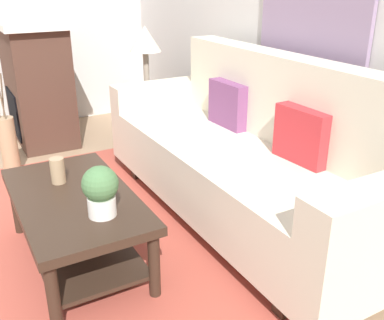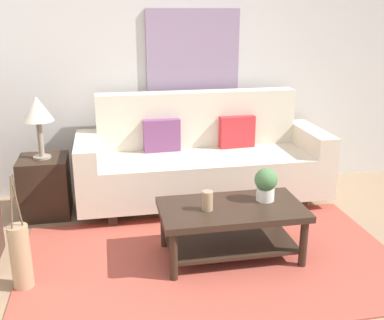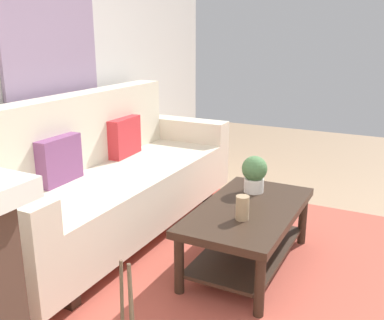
% 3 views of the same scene
% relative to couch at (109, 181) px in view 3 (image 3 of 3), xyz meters
% --- Properties ---
extents(ground_plane, '(9.23, 9.23, 0.00)m').
position_rel_couch_xyz_m(ground_plane, '(-0.17, -1.70, -0.43)').
color(ground_plane, '#9E7F60').
extents(wall_back, '(5.23, 0.10, 2.70)m').
position_rel_couch_xyz_m(wall_back, '(-0.17, 0.54, 0.92)').
color(wall_back, silver).
rests_on(wall_back, ground_plane).
extents(area_rug, '(2.89, 1.71, 0.01)m').
position_rel_couch_xyz_m(area_rug, '(-0.17, -1.20, -0.43)').
color(area_rug, '#B24C3D').
rests_on(area_rug, ground_plane).
extents(couch, '(2.42, 0.84, 1.08)m').
position_rel_couch_xyz_m(couch, '(0.00, 0.00, 0.00)').
color(couch, beige).
rests_on(couch, ground_plane).
extents(throw_pillow_plum, '(0.36, 0.13, 0.32)m').
position_rel_couch_xyz_m(throw_pillow_plum, '(-0.38, 0.12, 0.25)').
color(throw_pillow_plum, '#7A4270').
rests_on(throw_pillow_plum, couch).
extents(throw_pillow_crimson, '(0.37, 0.14, 0.32)m').
position_rel_couch_xyz_m(throw_pillow_crimson, '(0.38, 0.12, 0.25)').
color(throw_pillow_crimson, red).
rests_on(throw_pillow_crimson, couch).
extents(coffee_table, '(1.10, 0.60, 0.43)m').
position_rel_couch_xyz_m(coffee_table, '(-0.01, -1.13, -0.12)').
color(coffee_table, '#332319').
rests_on(coffee_table, ground_plane).
extents(tabletop_vase, '(0.08, 0.08, 0.15)m').
position_rel_couch_xyz_m(tabletop_vase, '(-0.21, -1.16, 0.07)').
color(tabletop_vase, tan).
rests_on(tabletop_vase, coffee_table).
extents(potted_plant_tabletop, '(0.18, 0.18, 0.26)m').
position_rel_couch_xyz_m(potted_plant_tabletop, '(0.28, -1.06, 0.14)').
color(potted_plant_tabletop, white).
rests_on(potted_plant_tabletop, coffee_table).
extents(floor_vase_branch_a, '(0.05, 0.03, 0.36)m').
position_rel_couch_xyz_m(floor_vase_branch_a, '(-1.53, -1.27, 0.22)').
color(floor_vase_branch_a, brown).
rests_on(floor_vase_branch_a, floor_vase).
extents(floor_vase_branch_b, '(0.05, 0.03, 0.36)m').
position_rel_couch_xyz_m(floor_vase_branch_b, '(-1.56, -1.25, 0.22)').
color(floor_vase_branch_b, brown).
rests_on(floor_vase_branch_b, floor_vase).
extents(floor_vase_branch_c, '(0.04, 0.04, 0.36)m').
position_rel_couch_xyz_m(floor_vase_branch_c, '(-1.56, -1.28, 0.22)').
color(floor_vase_branch_c, brown).
rests_on(floor_vase_branch_c, floor_vase).
extents(framed_painting, '(0.96, 0.03, 0.89)m').
position_rel_couch_xyz_m(framed_painting, '(0.00, 0.47, 0.99)').
color(framed_painting, gray).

